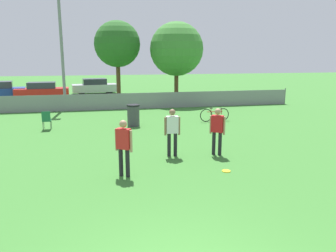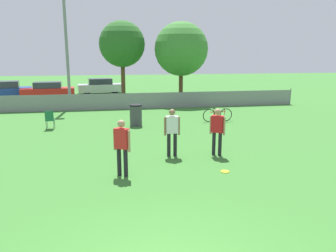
{
  "view_description": "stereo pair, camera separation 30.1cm",
  "coord_description": "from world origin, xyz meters",
  "px_view_note": "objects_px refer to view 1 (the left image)",
  "views": [
    {
      "loc": [
        -1.13,
        -4.35,
        3.58
      ],
      "look_at": [
        1.35,
        7.21,
        1.05
      ],
      "focal_mm": 35.0,
      "sensor_mm": 36.0,
      "label": 1
    },
    {
      "loc": [
        -0.83,
        -4.41,
        3.58
      ],
      "look_at": [
        1.35,
        7.21,
        1.05
      ],
      "focal_mm": 35.0,
      "sensor_mm": 36.0,
      "label": 2
    }
  ],
  "objects_px": {
    "bicycle_sideline": "(215,115)",
    "parked_car_red": "(42,91)",
    "player_thrower_red": "(217,128)",
    "player_defender_red": "(124,144)",
    "folding_chair_sideline": "(47,119)",
    "tree_near_pole": "(117,44)",
    "trash_bin": "(133,115)",
    "light_pole": "(60,28)",
    "player_receiver_white": "(172,129)",
    "parked_car_silver": "(95,86)",
    "tree_far_right": "(177,49)",
    "frisbee_disc": "(226,171)"
  },
  "relations": [
    {
      "from": "player_thrower_red",
      "to": "trash_bin",
      "type": "relative_size",
      "value": 1.55
    },
    {
      "from": "trash_bin",
      "to": "parked_car_red",
      "type": "xyz_separation_m",
      "value": [
        -6.42,
        12.85,
        0.12
      ]
    },
    {
      "from": "light_pole",
      "to": "parked_car_red",
      "type": "bearing_deg",
      "value": 112.38
    },
    {
      "from": "frisbee_disc",
      "to": "parked_car_silver",
      "type": "height_order",
      "value": "parked_car_silver"
    },
    {
      "from": "tree_near_pole",
      "to": "player_defender_red",
      "type": "distance_m",
      "value": 16.74
    },
    {
      "from": "folding_chair_sideline",
      "to": "parked_car_red",
      "type": "bearing_deg",
      "value": -81.94
    },
    {
      "from": "player_receiver_white",
      "to": "player_thrower_red",
      "type": "xyz_separation_m",
      "value": [
        1.64,
        -0.19,
        0.0
      ]
    },
    {
      "from": "player_defender_red",
      "to": "frisbee_disc",
      "type": "bearing_deg",
      "value": 30.32
    },
    {
      "from": "player_receiver_white",
      "to": "trash_bin",
      "type": "height_order",
      "value": "player_receiver_white"
    },
    {
      "from": "frisbee_disc",
      "to": "folding_chair_sideline",
      "type": "distance_m",
      "value": 9.88
    },
    {
      "from": "player_receiver_white",
      "to": "parked_car_red",
      "type": "relative_size",
      "value": 0.39
    },
    {
      "from": "light_pole",
      "to": "player_receiver_white",
      "type": "xyz_separation_m",
      "value": [
        4.83,
        -12.64,
        -4.37
      ]
    },
    {
      "from": "light_pole",
      "to": "trash_bin",
      "type": "relative_size",
      "value": 8.22
    },
    {
      "from": "bicycle_sideline",
      "to": "parked_car_silver",
      "type": "distance_m",
      "value": 16.76
    },
    {
      "from": "frisbee_disc",
      "to": "trash_bin",
      "type": "height_order",
      "value": "trash_bin"
    },
    {
      "from": "bicycle_sideline",
      "to": "parked_car_red",
      "type": "height_order",
      "value": "parked_car_red"
    },
    {
      "from": "player_thrower_red",
      "to": "light_pole",
      "type": "bearing_deg",
      "value": 152.04
    },
    {
      "from": "player_defender_red",
      "to": "folding_chair_sideline",
      "type": "relative_size",
      "value": 1.85
    },
    {
      "from": "tree_far_right",
      "to": "trash_bin",
      "type": "relative_size",
      "value": 5.48
    },
    {
      "from": "player_receiver_white",
      "to": "player_thrower_red",
      "type": "relative_size",
      "value": 1.0
    },
    {
      "from": "tree_far_right",
      "to": "parked_car_red",
      "type": "height_order",
      "value": "tree_far_right"
    },
    {
      "from": "frisbee_disc",
      "to": "bicycle_sideline",
      "type": "bearing_deg",
      "value": 72.6
    },
    {
      "from": "folding_chair_sideline",
      "to": "trash_bin",
      "type": "xyz_separation_m",
      "value": [
        4.29,
        0.04,
        0.03
      ]
    },
    {
      "from": "player_thrower_red",
      "to": "parked_car_red",
      "type": "height_order",
      "value": "player_thrower_red"
    },
    {
      "from": "folding_chair_sideline",
      "to": "player_thrower_red",
      "type": "bearing_deg",
      "value": 138.22
    },
    {
      "from": "tree_far_right",
      "to": "frisbee_disc",
      "type": "bearing_deg",
      "value": -97.75
    },
    {
      "from": "tree_near_pole",
      "to": "light_pole",
      "type": "bearing_deg",
      "value": -152.34
    },
    {
      "from": "tree_near_pole",
      "to": "parked_car_red",
      "type": "bearing_deg",
      "value": 148.98
    },
    {
      "from": "player_defender_red",
      "to": "trash_bin",
      "type": "distance_m",
      "value": 7.37
    },
    {
      "from": "trash_bin",
      "to": "parked_car_silver",
      "type": "distance_m",
      "value": 15.8
    },
    {
      "from": "player_defender_red",
      "to": "trash_bin",
      "type": "height_order",
      "value": "player_defender_red"
    },
    {
      "from": "player_receiver_white",
      "to": "bicycle_sideline",
      "type": "bearing_deg",
      "value": 60.27
    },
    {
      "from": "folding_chair_sideline",
      "to": "parked_car_red",
      "type": "height_order",
      "value": "parked_car_red"
    },
    {
      "from": "player_receiver_white",
      "to": "trash_bin",
      "type": "xyz_separation_m",
      "value": [
        -0.81,
        5.59,
        -0.45
      ]
    },
    {
      "from": "player_thrower_red",
      "to": "trash_bin",
      "type": "distance_m",
      "value": 6.3
    },
    {
      "from": "tree_near_pole",
      "to": "frisbee_disc",
      "type": "height_order",
      "value": "tree_near_pole"
    },
    {
      "from": "bicycle_sideline",
      "to": "parked_car_red",
      "type": "xyz_separation_m",
      "value": [
        -10.98,
        12.59,
        0.31
      ]
    },
    {
      "from": "tree_near_pole",
      "to": "tree_far_right",
      "type": "height_order",
      "value": "tree_near_pole"
    },
    {
      "from": "trash_bin",
      "to": "parked_car_red",
      "type": "distance_m",
      "value": 14.36
    },
    {
      "from": "player_receiver_white",
      "to": "parked_car_red",
      "type": "height_order",
      "value": "player_receiver_white"
    },
    {
      "from": "trash_bin",
      "to": "parked_car_red",
      "type": "height_order",
      "value": "parked_car_red"
    },
    {
      "from": "light_pole",
      "to": "tree_near_pole",
      "type": "bearing_deg",
      "value": 27.66
    },
    {
      "from": "player_defender_red",
      "to": "parked_car_red",
      "type": "bearing_deg",
      "value": 139.83
    },
    {
      "from": "trash_bin",
      "to": "bicycle_sideline",
      "type": "bearing_deg",
      "value": 3.31
    },
    {
      "from": "bicycle_sideline",
      "to": "player_thrower_red",
      "type": "bearing_deg",
      "value": -112.06
    },
    {
      "from": "bicycle_sideline",
      "to": "trash_bin",
      "type": "xyz_separation_m",
      "value": [
        -4.57,
        -0.26,
        0.19
      ]
    },
    {
      "from": "tree_near_pole",
      "to": "tree_far_right",
      "type": "distance_m",
      "value": 4.52
    },
    {
      "from": "parked_car_silver",
      "to": "frisbee_disc",
      "type": "bearing_deg",
      "value": -86.73
    },
    {
      "from": "tree_far_right",
      "to": "player_thrower_red",
      "type": "relative_size",
      "value": 3.53
    },
    {
      "from": "player_defender_red",
      "to": "parked_car_red",
      "type": "xyz_separation_m",
      "value": [
        -5.35,
        20.13,
        -0.33
      ]
    }
  ]
}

